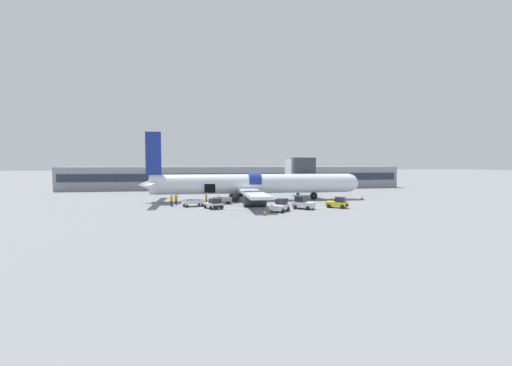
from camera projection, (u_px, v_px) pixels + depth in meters
The scene contains 18 objects.
ground_plane at pixel (261, 205), 50.60m from camera, with size 500.00×500.00×0.00m, color slate.
apron_marking_line at pixel (268, 208), 47.30m from camera, with size 19.23×2.70×0.01m.
terminal_strip at pixel (237, 177), 84.52m from camera, with size 80.95×8.66×5.31m.
jet_bridge_stub at pixel (299, 168), 62.88m from camera, with size 4.00×8.31×7.20m.
airplane at pixel (251, 185), 56.70m from camera, with size 36.78×30.47×11.17m.
baggage_tug_lead at pixel (338, 203), 47.60m from camera, with size 3.03×2.79×1.54m.
baggage_tug_mid at pixel (280, 206), 44.21m from camera, with size 2.93×3.39×1.62m.
baggage_tug_rear at pixel (303, 203), 46.49m from camera, with size 3.10×2.99×1.76m.
baggage_tug_spare at pixel (214, 204), 46.68m from camera, with size 2.72×3.00×1.44m.
baggage_cart_loading at pixel (194, 203), 49.38m from camera, with size 4.19×2.68×1.02m.
baggage_cart_queued at pixel (222, 201), 52.15m from camera, with size 3.74×2.22×1.07m.
ground_crew_loader_a at pixel (218, 200), 49.59m from camera, with size 0.52×0.53×1.66m.
ground_crew_loader_b at pixel (176, 199), 51.54m from camera, with size 0.53×0.53×1.66m.
ground_crew_driver at pixel (171, 200), 49.44m from camera, with size 0.52×0.51×1.61m.
ground_crew_supervisor at pixel (206, 198), 52.35m from camera, with size 0.42×0.56×1.59m.
safety_cone_nose at pixel (362, 198), 58.64m from camera, with size 0.58×0.58×0.58m.
safety_cone_engine_left at pixel (265, 213), 40.74m from camera, with size 0.45×0.45×0.74m.
safety_cone_wingtip at pixel (262, 204), 50.21m from camera, with size 0.51×0.51×0.58m.
Camera 1 is at (-8.73, -49.56, 6.26)m, focal length 24.00 mm.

